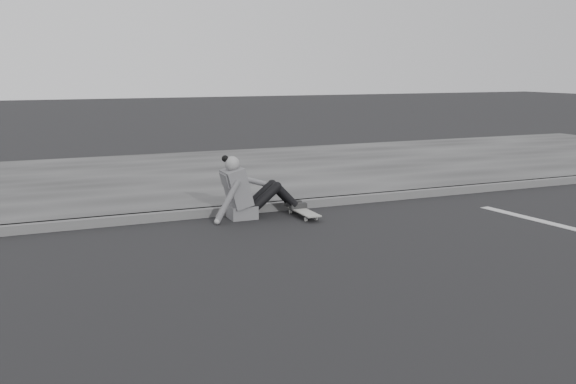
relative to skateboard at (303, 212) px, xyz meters
name	(u,v)px	position (x,y,z in m)	size (l,w,h in m)	color
ground	(330,262)	(-0.61, -2.05, -0.07)	(80.00, 80.00, 0.00)	black
curb	(248,209)	(-0.61, 0.53, -0.01)	(24.00, 0.16, 0.12)	#515151
sidewalk	(193,176)	(-0.61, 3.55, -0.01)	(24.00, 6.00, 0.12)	#393939
skateboard	(303,212)	(0.00, 0.00, 0.00)	(0.20, 0.78, 0.09)	#9D9E98
seated_woman	(246,192)	(-0.73, 0.25, 0.29)	(1.38, 0.46, 0.88)	#58585A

